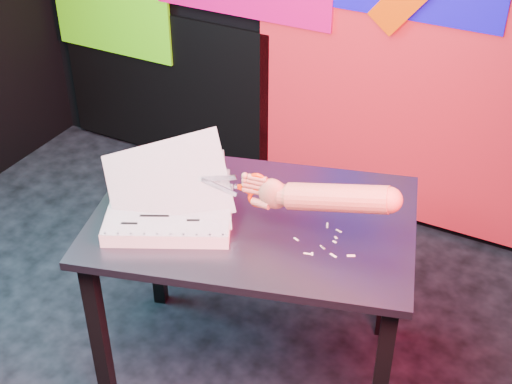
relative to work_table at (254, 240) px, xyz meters
The scene contains 7 objects.
room 0.87m from the work_table, 149.04° to the right, with size 3.01×3.01×2.71m.
backdrop 1.29m from the work_table, 107.77° to the left, with size 2.88×0.05×2.08m.
work_table is the anchor object (origin of this frame).
printout_stack 0.31m from the work_table, 148.14° to the right, with size 0.52×0.46×0.31m.
scissors 0.26m from the work_table, 64.32° to the right, with size 0.23×0.04×0.13m.
hand_forearm 0.39m from the work_table, ahead, with size 0.50×0.13×0.16m.
paper_clippings 0.30m from the work_table, ahead, with size 0.21×0.19×0.00m.
Camera 1 is at (1.36, -1.47, 2.19)m, focal length 50.00 mm.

